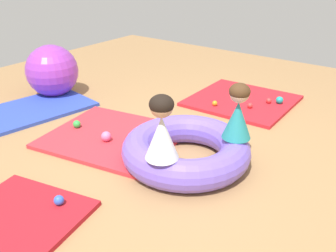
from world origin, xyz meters
name	(u,v)px	position (x,y,z in m)	size (l,w,h in m)	color
ground_plane	(169,160)	(0.00, 0.00, 0.00)	(8.00, 8.00, 0.00)	#9E7549
gym_mat_near_left	(242,101)	(1.73, 0.13, 0.02)	(1.16, 1.20, 0.04)	red
gym_mat_far_right	(113,137)	(0.01, 0.72, 0.02)	(1.12, 1.27, 0.04)	red
gym_mat_far_left	(25,112)	(-0.14, 2.02, 0.02)	(1.55, 0.82, 0.04)	#2D47B7
inflatable_cushion	(186,150)	(0.05, -0.15, 0.14)	(1.15, 1.15, 0.27)	#7056D1
child_in_white	(162,128)	(-0.38, -0.21, 0.53)	(0.29, 0.29, 0.52)	white
child_in_teal	(238,112)	(0.29, -0.51, 0.51)	(0.29, 0.29, 0.49)	teal
play_ball_red	(250,106)	(1.52, -0.08, 0.07)	(0.06, 0.06, 0.06)	red
play_ball_orange	(215,103)	(1.33, 0.30, 0.07)	(0.06, 0.06, 0.06)	orange
play_ball_green	(77,124)	(-0.08, 1.16, 0.08)	(0.08, 0.08, 0.08)	green
play_ball_blue	(59,200)	(-1.07, 0.23, 0.08)	(0.08, 0.08, 0.08)	blue
play_ball_teal	(280,100)	(1.87, -0.30, 0.08)	(0.09, 0.09, 0.09)	teal
play_ball_pink	(106,136)	(-0.12, 0.68, 0.09)	(0.10, 0.10, 0.10)	pink
play_ball_red_second	(269,101)	(1.80, -0.19, 0.07)	(0.07, 0.07, 0.07)	red
exercise_ball_large	(52,71)	(0.48, 2.23, 0.33)	(0.67, 0.67, 0.67)	purple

